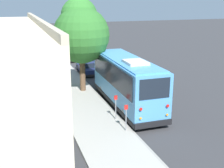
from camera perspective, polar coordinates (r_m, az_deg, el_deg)
The scene contains 10 objects.
ground_plane at distance 19.89m, azimuth 5.09°, elevation -5.23°, with size 160.00×160.00×0.00m, color #333335.
sidewalk_slab at distance 18.78m, azimuth -4.61°, elevation -6.33°, with size 80.00×3.26×0.15m, color #A3A099.
curb_strip at distance 19.24m, azimuth 0.30°, elevation -5.69°, with size 80.00×0.14×0.15m, color gray.
shuttle_bus at distance 20.04m, azimuth 2.93°, elevation 0.92°, with size 9.20×2.65×3.64m.
parked_sedan_navy at distance 29.75m, azimuth -4.93°, elevation 3.37°, with size 4.53×1.89×1.26m.
parked_sedan_silver at distance 36.73m, azimuth -7.86°, elevation 5.87°, with size 4.47×1.95×1.31m.
parked_sedan_tan at distance 43.63m, azimuth -9.84°, elevation 7.46°, with size 4.56×2.01×1.27m.
street_tree at distance 22.77m, azimuth -6.34°, elevation 10.60°, with size 4.48×4.48×7.49m.
sign_post_near at distance 16.17m, azimuth 2.87°, elevation -6.80°, with size 0.06×0.22×1.58m.
sign_post_far at distance 17.64m, azimuth 0.76°, elevation -4.71°, with size 0.06×0.22×1.59m.
Camera 1 is at (-16.74, 7.80, 7.41)m, focal length 45.00 mm.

